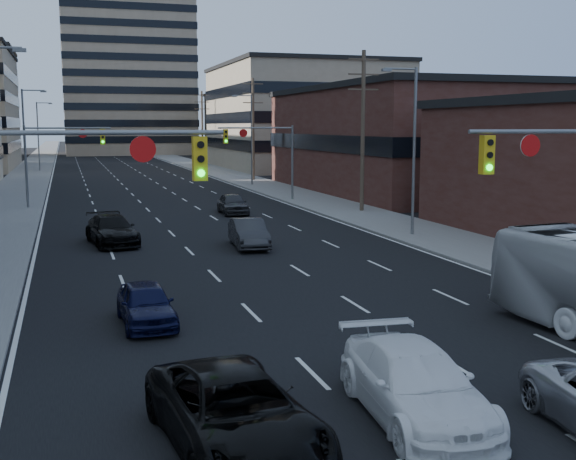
# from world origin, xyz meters

# --- Properties ---
(road_surface) EXTENTS (18.00, 300.00, 0.02)m
(road_surface) POSITION_xyz_m (0.00, 130.00, 0.01)
(road_surface) COLOR black
(road_surface) RESTS_ON ground
(sidewalk_left) EXTENTS (5.00, 300.00, 0.15)m
(sidewalk_left) POSITION_xyz_m (-11.50, 130.00, 0.07)
(sidewalk_left) COLOR slate
(sidewalk_left) RESTS_ON ground
(sidewalk_right) EXTENTS (5.00, 300.00, 0.15)m
(sidewalk_right) POSITION_xyz_m (11.50, 130.00, 0.07)
(sidewalk_right) COLOR slate
(sidewalk_right) RESTS_ON ground
(storefront_right_mid) EXTENTS (20.00, 30.00, 9.00)m
(storefront_right_mid) POSITION_xyz_m (24.00, 50.00, 4.50)
(storefront_right_mid) COLOR #472119
(storefront_right_mid) RESTS_ON ground
(office_right_far) EXTENTS (22.00, 28.00, 14.00)m
(office_right_far) POSITION_xyz_m (25.00, 88.00, 7.00)
(office_right_far) COLOR gray
(office_right_far) RESTS_ON ground
(apartment_tower) EXTENTS (26.00, 26.00, 58.00)m
(apartment_tower) POSITION_xyz_m (6.00, 150.00, 29.00)
(apartment_tower) COLOR gray
(apartment_tower) RESTS_ON ground
(bg_block_right) EXTENTS (22.00, 22.00, 12.00)m
(bg_block_right) POSITION_xyz_m (32.00, 130.00, 6.00)
(bg_block_right) COLOR gray
(bg_block_right) RESTS_ON ground
(signal_near_left) EXTENTS (6.59, 0.33, 6.00)m
(signal_near_left) POSITION_xyz_m (-7.45, 8.00, 4.33)
(signal_near_left) COLOR slate
(signal_near_left) RESTS_ON ground
(signal_far_left) EXTENTS (6.09, 0.33, 6.00)m
(signal_far_left) POSITION_xyz_m (-7.68, 45.00, 4.30)
(signal_far_left) COLOR slate
(signal_far_left) RESTS_ON ground
(signal_far_right) EXTENTS (6.09, 0.33, 6.00)m
(signal_far_right) POSITION_xyz_m (7.68, 45.00, 4.30)
(signal_far_right) COLOR slate
(signal_far_right) RESTS_ON ground
(utility_pole_block) EXTENTS (2.20, 0.28, 11.00)m
(utility_pole_block) POSITION_xyz_m (12.20, 36.00, 5.78)
(utility_pole_block) COLOR #4C3D2D
(utility_pole_block) RESTS_ON ground
(utility_pole_midblock) EXTENTS (2.20, 0.28, 11.00)m
(utility_pole_midblock) POSITION_xyz_m (12.20, 66.00, 5.78)
(utility_pole_midblock) COLOR #4C3D2D
(utility_pole_midblock) RESTS_ON ground
(utility_pole_distant) EXTENTS (2.20, 0.28, 11.00)m
(utility_pole_distant) POSITION_xyz_m (12.20, 96.00, 5.78)
(utility_pole_distant) COLOR #4C3D2D
(utility_pole_distant) RESTS_ON ground
(streetlight_left_mid) EXTENTS (2.03, 0.22, 9.00)m
(streetlight_left_mid) POSITION_xyz_m (-10.34, 55.00, 5.05)
(streetlight_left_mid) COLOR slate
(streetlight_left_mid) RESTS_ON ground
(streetlight_left_far) EXTENTS (2.03, 0.22, 9.00)m
(streetlight_left_far) POSITION_xyz_m (-10.34, 90.00, 5.05)
(streetlight_left_far) COLOR slate
(streetlight_left_far) RESTS_ON ground
(streetlight_right_near) EXTENTS (2.03, 0.22, 9.00)m
(streetlight_right_near) POSITION_xyz_m (10.34, 25.00, 5.05)
(streetlight_right_near) COLOR slate
(streetlight_right_near) RESTS_ON ground
(streetlight_right_far) EXTENTS (2.03, 0.22, 9.00)m
(streetlight_right_far) POSITION_xyz_m (10.34, 60.00, 5.05)
(streetlight_right_far) COLOR slate
(streetlight_right_far) RESTS_ON ground
(black_pickup) EXTENTS (2.94, 5.47, 1.46)m
(black_pickup) POSITION_xyz_m (-4.52, 2.46, 0.73)
(black_pickup) COLOR black
(black_pickup) RESTS_ON ground
(white_van) EXTENTS (2.46, 5.24, 1.48)m
(white_van) POSITION_xyz_m (-0.67, 2.83, 0.74)
(white_van) COLOR white
(white_van) RESTS_ON ground
(sedan_blue) EXTENTS (1.64, 3.84, 1.29)m
(sedan_blue) POSITION_xyz_m (-5.17, 11.58, 0.65)
(sedan_blue) COLOR black
(sedan_blue) RESTS_ON ground
(sedan_grey_center) EXTENTS (1.81, 4.38, 1.41)m
(sedan_grey_center) POSITION_xyz_m (1.19, 24.23, 0.71)
(sedan_grey_center) COLOR #2D2D2F
(sedan_grey_center) RESTS_ON ground
(sedan_black_far) EXTENTS (2.71, 5.33, 1.48)m
(sedan_black_far) POSITION_xyz_m (-5.20, 27.16, 0.74)
(sedan_black_far) COLOR black
(sedan_black_far) RESTS_ON ground
(sedan_grey_right) EXTENTS (1.83, 4.27, 1.44)m
(sedan_grey_right) POSITION_xyz_m (3.46, 37.78, 0.72)
(sedan_grey_right) COLOR #2E2E30
(sedan_grey_right) RESTS_ON ground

